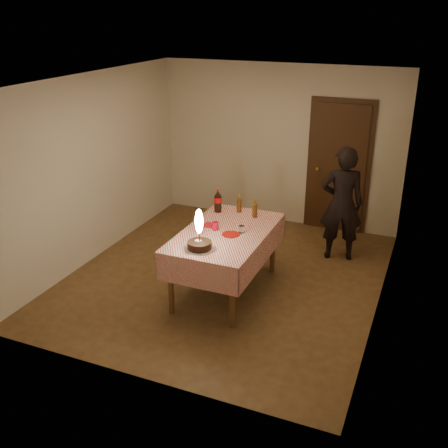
{
  "coord_description": "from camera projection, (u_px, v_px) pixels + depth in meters",
  "views": [
    {
      "loc": [
        2.4,
        -5.8,
        3.41
      ],
      "look_at": [
        0.14,
        -0.39,
        0.95
      ],
      "focal_mm": 42.0,
      "sensor_mm": 36.0,
      "label": 1
    }
  ],
  "objects": [
    {
      "name": "ground",
      "position": [
        226.0,
        277.0,
        7.11
      ],
      "size": [
        4.0,
        4.5,
        0.01
      ],
      "primitive_type": "cube",
      "color": "brown",
      "rests_on": "ground"
    },
    {
      "name": "amber_bottle_left",
      "position": [
        239.0,
        204.0,
        7.01
      ],
      "size": [
        0.06,
        0.06,
        0.25
      ],
      "color": "#542E0E",
      "rests_on": "dining_table"
    },
    {
      "name": "dining_table",
      "position": [
        226.0,
        239.0,
        6.5
      ],
      "size": [
        1.02,
        1.72,
        0.83
      ],
      "color": "brown",
      "rests_on": "ground"
    },
    {
      "name": "napkin_stack",
      "position": [
        210.0,
        225.0,
        6.61
      ],
      "size": [
        0.15,
        0.15,
        0.02
      ],
      "primitive_type": "cube",
      "color": "#AA131B",
      "rests_on": "dining_table"
    },
    {
      "name": "room_shell",
      "position": [
        231.0,
        158.0,
        6.52
      ],
      "size": [
        4.04,
        4.54,
        2.62
      ],
      "color": "beige",
      "rests_on": "ground"
    },
    {
      "name": "birthday_cake",
      "position": [
        199.0,
        239.0,
        5.95
      ],
      "size": [
        0.35,
        0.35,
        0.48
      ],
      "color": "white",
      "rests_on": "dining_table"
    },
    {
      "name": "photographer",
      "position": [
        342.0,
        204.0,
        7.35
      ],
      "size": [
        0.69,
        0.55,
        1.66
      ],
      "color": "black",
      "rests_on": "ground"
    },
    {
      "name": "cola_bottle",
      "position": [
        218.0,
        201.0,
        7.01
      ],
      "size": [
        0.1,
        0.1,
        0.32
      ],
      "color": "black",
      "rests_on": "dining_table"
    },
    {
      "name": "red_plate",
      "position": [
        231.0,
        234.0,
        6.36
      ],
      "size": [
        0.22,
        0.22,
        0.01
      ],
      "primitive_type": "cylinder",
      "color": "#AB110B",
      "rests_on": "dining_table"
    },
    {
      "name": "clear_cup",
      "position": [
        241.0,
        229.0,
        6.4
      ],
      "size": [
        0.07,
        0.07,
        0.09
      ],
      "primitive_type": "cylinder",
      "color": "white",
      "rests_on": "dining_table"
    },
    {
      "name": "amber_bottle_right",
      "position": [
        255.0,
        209.0,
        6.84
      ],
      "size": [
        0.06,
        0.06,
        0.25
      ],
      "color": "#542E0E",
      "rests_on": "dining_table"
    },
    {
      "name": "red_cup",
      "position": [
        215.0,
        226.0,
        6.48
      ],
      "size": [
        0.08,
        0.08,
        0.1
      ],
      "primitive_type": "cylinder",
      "color": "#AF0C23",
      "rests_on": "dining_table"
    }
  ]
}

